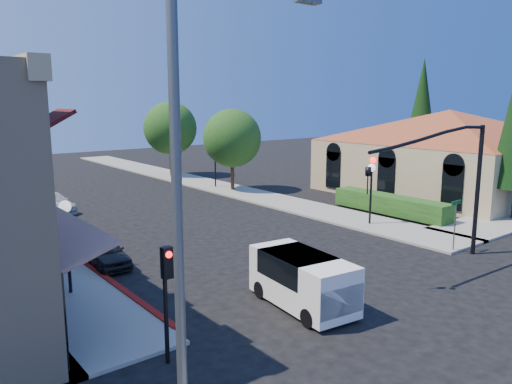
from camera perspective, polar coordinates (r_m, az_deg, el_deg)
ground at (r=18.45m, az=15.45°, el=-12.53°), size 120.00×120.00×0.00m
sidewalk_right at (r=43.85m, az=-6.54°, el=1.12°), size 3.50×50.00×0.12m
curb_red_strip at (r=20.47m, az=-16.06°, el=-10.24°), size 0.25×10.00×0.06m
mission_building at (r=41.90m, az=21.06°, el=5.15°), size 30.12×30.12×6.40m
hedge at (r=32.57m, az=15.03°, el=-2.51°), size 1.40×8.00×1.10m
conifer_far at (r=50.32m, az=18.42°, el=9.05°), size 3.20×3.20×11.00m
street_tree_a at (r=39.24m, az=-2.74°, el=6.17°), size 4.56×4.56×6.48m
street_tree_b at (r=47.71m, az=-9.78°, el=7.20°), size 4.94×4.94×7.02m
signal_mast_arm at (r=22.98m, az=21.67°, el=2.20°), size 8.01×0.39×6.00m
secondary_signal at (r=13.60m, az=-10.18°, el=-10.22°), size 0.28×0.42×3.32m
cobra_streetlight at (r=9.38m, az=-7.13°, el=-0.74°), size 3.60×0.25×9.31m
street_name_sign at (r=25.14m, az=21.83°, el=-2.70°), size 0.80×0.06×2.50m
lamppost_left_near at (r=19.18m, az=-20.89°, el=-3.36°), size 0.44×0.44×3.57m
lamppost_right_near at (r=28.98m, az=13.05°, el=1.52°), size 0.44×0.44×3.57m
lamppost_right_far at (r=40.85m, az=-4.70°, el=4.26°), size 0.44×0.44×3.57m
white_van at (r=17.49m, az=5.42°, el=-9.72°), size 2.25×4.33×1.84m
parked_car_a at (r=22.74m, az=-16.91°, el=-6.59°), size 1.58×3.61×1.21m
parked_car_b at (r=29.77m, az=-22.30°, el=-2.84°), size 1.84×4.12×1.31m
parked_car_c at (r=34.55m, az=-22.22°, el=-1.16°), size 2.19×4.41×1.23m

